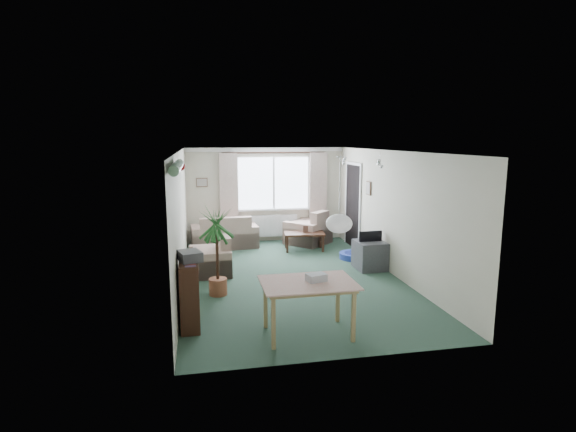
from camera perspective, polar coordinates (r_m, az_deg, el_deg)
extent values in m
plane|color=#284335|center=(8.64, 0.39, -7.87)|extent=(6.50, 6.50, 0.00)
cube|color=white|center=(11.50, -1.84, 4.20)|extent=(1.80, 0.03, 1.30)
cube|color=black|center=(11.37, -1.80, 8.03)|extent=(2.60, 0.03, 0.03)
cube|color=beige|center=(11.30, -7.53, 2.85)|extent=(0.45, 0.08, 2.00)
cube|color=beige|center=(11.67, 3.83, 3.13)|extent=(0.45, 0.08, 2.00)
cube|color=white|center=(11.62, -1.78, -1.22)|extent=(1.20, 0.10, 0.55)
cube|color=black|center=(11.01, 8.26, 1.23)|extent=(0.03, 0.95, 2.00)
sphere|color=white|center=(6.16, 6.51, -0.97)|extent=(0.36, 0.36, 0.36)
cylinder|color=#196626|center=(5.78, -13.91, 6.10)|extent=(1.60, 1.60, 0.12)
sphere|color=silver|center=(9.44, 7.11, 7.29)|extent=(0.20, 0.20, 0.20)
sphere|color=silver|center=(8.42, 11.63, 6.86)|extent=(0.20, 0.20, 0.20)
cube|color=brown|center=(11.35, -10.88, 4.21)|extent=(0.28, 0.03, 0.22)
cube|color=brown|center=(10.01, 10.20, 3.50)|extent=(0.03, 0.24, 0.30)
cube|color=beige|center=(11.06, -8.07, -1.92)|extent=(1.62, 0.93, 0.79)
cube|color=#BCA28E|center=(11.32, 2.55, -1.39)|extent=(1.31, 1.31, 0.85)
cube|color=beige|center=(8.91, -9.87, -4.97)|extent=(0.80, 0.85, 0.75)
cube|color=black|center=(10.68, 2.07, -3.24)|extent=(1.00, 0.63, 0.42)
cube|color=brown|center=(10.65, 2.25, -1.68)|extent=(0.12, 0.02, 0.16)
cube|color=black|center=(6.57, -12.38, -9.54)|extent=(0.27, 0.78, 0.95)
cube|color=#3B3D41|center=(6.38, -12.35, -4.99)|extent=(0.37, 0.42, 0.14)
cylinder|color=#1B4E24|center=(7.63, -8.99, -4.43)|extent=(0.85, 0.85, 1.53)
cube|color=tan|center=(6.18, 2.54, -11.72)|extent=(1.16, 0.78, 0.72)
cube|color=silver|center=(6.07, 3.61, -7.89)|extent=(0.29, 0.24, 0.12)
cube|color=#3F3F44|center=(9.31, 10.36, -4.90)|extent=(0.59, 0.64, 0.57)
cylinder|color=#214899|center=(10.08, 8.37, -5.00)|extent=(0.81, 0.81, 0.13)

